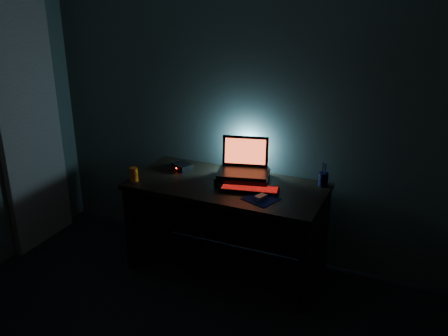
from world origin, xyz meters
name	(u,v)px	position (x,y,z in m)	size (l,w,h in m)	color
room	(84,213)	(0.00, 0.00, 1.25)	(3.50, 4.00, 2.50)	black
desk	(229,211)	(0.00, 1.67, 0.49)	(1.50, 0.70, 0.75)	black
curtain	(28,116)	(-1.71, 1.42, 1.15)	(0.06, 0.65, 2.30)	beige
riser	(243,177)	(0.09, 1.73, 0.78)	(0.40, 0.30, 0.06)	black
laptop	(244,164)	(0.08, 1.78, 0.87)	(0.43, 0.36, 0.26)	black
keyboard	(250,189)	(0.21, 1.57, 0.76)	(0.45, 0.22, 0.03)	black
mousepad	(261,199)	(0.33, 1.47, 0.75)	(0.22, 0.20, 0.00)	#0B1651
mouse	(261,197)	(0.33, 1.47, 0.77)	(0.05, 0.09, 0.03)	gray
pen_cup	(323,179)	(0.68, 1.89, 0.80)	(0.07, 0.07, 0.10)	black
juice_glass	(134,174)	(-0.68, 1.39, 0.80)	(0.06, 0.06, 0.11)	#FF5E0D
router	(182,166)	(-0.46, 1.75, 0.77)	(0.18, 0.17, 0.05)	black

